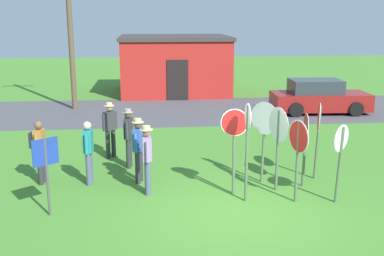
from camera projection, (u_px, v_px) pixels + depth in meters
ground_plane at (236, 213)px, 10.51m from camera, size 80.00×80.00×0.00m
street_asphalt at (190, 111)px, 21.65m from camera, size 60.00×6.40×0.01m
building_background at (175, 64)px, 26.47m from camera, size 6.08×5.39×3.20m
utility_pole at (69, 13)px, 21.04m from camera, size 1.80×0.24×8.44m
parked_car_on_street at (319, 98)px, 21.12m from camera, size 4.37×2.15×1.51m
stop_sign_rear_right at (298, 147)px, 10.82m from camera, size 0.23×0.76×2.00m
stop_sign_leaning_left at (278, 134)px, 11.53m from camera, size 0.25×0.85×2.15m
stop_sign_tallest at (247, 138)px, 10.81m from camera, size 0.07×0.61×2.38m
stop_sign_leaning_right at (318, 128)px, 12.37m from camera, size 0.28×0.75×2.09m
stop_sign_nearest at (340, 151)px, 10.78m from camera, size 0.53×0.44×1.91m
stop_sign_low_front at (305, 137)px, 11.84m from camera, size 0.18×0.80×1.94m
stop_sign_center_cluster at (234, 137)px, 11.34m from camera, size 0.67×0.18×2.15m
stop_sign_rear_left at (264, 127)px, 12.14m from camera, size 0.60×0.68×2.16m
person_in_dark_shirt at (138, 147)px, 12.20m from camera, size 0.32×0.55×1.74m
person_holding_notes at (128, 135)px, 13.43m from camera, size 0.32×0.57×1.74m
person_on_left at (88, 149)px, 12.07m from camera, size 0.24×0.57×1.69m
person_in_teal at (39, 148)px, 12.12m from camera, size 0.39×0.57×1.69m
person_with_sunhat at (147, 156)px, 11.41m from camera, size 0.31×0.57×1.74m
person_in_blue at (110, 127)px, 14.38m from camera, size 0.43×0.43×1.74m
info_panel_leftmost at (46, 163)px, 10.09m from camera, size 0.49×0.39×1.77m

